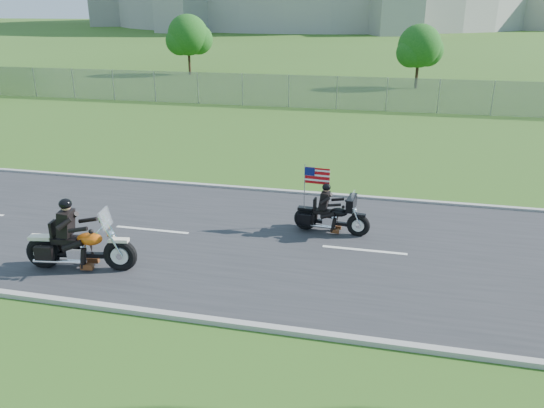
# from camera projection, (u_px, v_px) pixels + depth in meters

# --- Properties ---
(ground) EXTENTS (420.00, 420.00, 0.00)m
(ground) POSITION_uv_depth(u_px,v_px,m) (219.00, 238.00, 14.72)
(ground) COLOR #2E4A17
(ground) RESTS_ON ground
(road) EXTENTS (120.00, 8.00, 0.04)m
(road) POSITION_uv_depth(u_px,v_px,m) (219.00, 237.00, 14.71)
(road) COLOR #28282B
(road) RESTS_ON ground
(curb_north) EXTENTS (120.00, 0.18, 0.12)m
(curb_north) POSITION_uv_depth(u_px,v_px,m) (256.00, 189.00, 18.39)
(curb_north) COLOR #9E9B93
(curb_north) RESTS_ON ground
(curb_south) EXTENTS (120.00, 0.18, 0.12)m
(curb_south) POSITION_uv_depth(u_px,v_px,m) (158.00, 314.00, 11.01)
(curb_south) COLOR #9E9B93
(curb_south) RESTS_ON ground
(fence) EXTENTS (60.00, 0.03, 2.00)m
(fence) POSITION_uv_depth(u_px,v_px,m) (242.00, 89.00, 33.64)
(fence) COLOR gray
(fence) RESTS_ON ground
(tree_fence_near) EXTENTS (3.52, 3.28, 4.75)m
(tree_fence_near) POSITION_uv_depth(u_px,v_px,m) (420.00, 48.00, 39.79)
(tree_fence_near) COLOR #382316
(tree_fence_near) RESTS_ON ground
(tree_fence_mid) EXTENTS (3.96, 3.69, 5.30)m
(tree_fence_mid) POSITION_uv_depth(u_px,v_px,m) (189.00, 37.00, 47.50)
(tree_fence_mid) COLOR #382316
(tree_fence_mid) RESTS_ON ground
(motorcycle_lead) EXTENTS (2.75, 0.93, 1.85)m
(motorcycle_lead) POSITION_uv_depth(u_px,v_px,m) (79.00, 248.00, 12.75)
(motorcycle_lead) COLOR black
(motorcycle_lead) RESTS_ON ground
(motorcycle_follow) EXTENTS (2.18, 0.73, 1.82)m
(motorcycle_follow) POSITION_uv_depth(u_px,v_px,m) (331.00, 217.00, 14.83)
(motorcycle_follow) COLOR black
(motorcycle_follow) RESTS_ON ground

